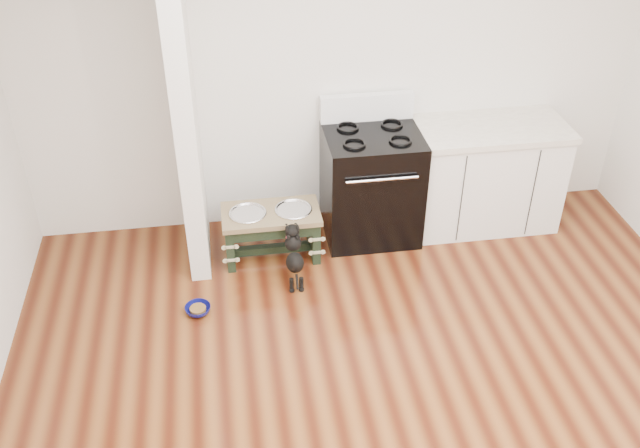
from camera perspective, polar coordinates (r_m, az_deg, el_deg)
The scene contains 8 objects.
ground at distance 4.52m, azimuth 6.60°, elevation -16.58°, with size 5.00×5.00×0.00m, color #40180B.
room_shell at distance 3.42m, azimuth 8.37°, elevation 0.73°, with size 5.00×5.00×5.00m.
partition_wall at distance 5.27m, azimuth -10.88°, elevation 9.81°, with size 0.15×0.80×2.70m, color silver.
oven_range at distance 5.85m, azimuth 4.12°, elevation 3.29°, with size 0.76×0.69×1.14m.
cabinet_run at distance 6.15m, azimuth 13.05°, elevation 3.82°, with size 1.24×0.64×0.91m.
dog_feeder at distance 5.65m, azimuth -3.91°, elevation -0.09°, with size 0.77×0.41×0.44m.
puppy at distance 5.40m, azimuth -2.08°, elevation -2.46°, with size 0.14×0.40×0.47m.
floor_bowl at distance 5.33m, azimuth -9.74°, elevation -6.76°, with size 0.25×0.25×0.06m.
Camera 1 is at (-0.92, -2.71, 3.50)m, focal length 40.00 mm.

